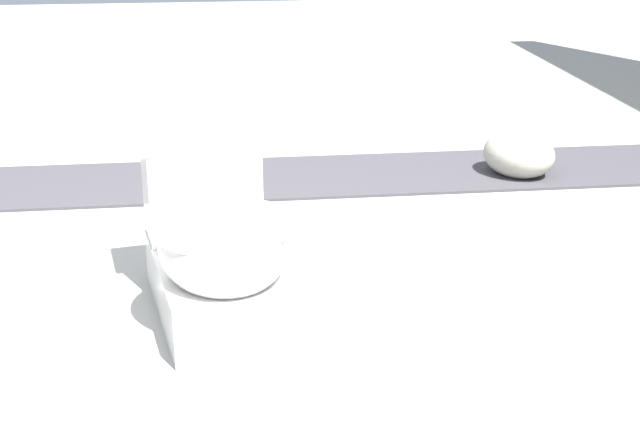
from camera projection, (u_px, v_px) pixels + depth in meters
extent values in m
plane|color=#A8A59E|center=(218.00, 301.00, 2.71)|extent=(14.00, 14.00, 0.00)
cube|color=#423F44|center=(331.00, 176.00, 3.82)|extent=(0.56, 8.00, 0.01)
cube|color=white|center=(218.00, 286.00, 2.61)|extent=(0.65, 0.44, 0.17)
ellipsoid|color=white|center=(223.00, 244.00, 2.45)|extent=(0.50, 0.43, 0.28)
cylinder|color=white|center=(222.00, 225.00, 2.43)|extent=(0.45, 0.45, 0.03)
cube|color=white|center=(202.00, 188.00, 2.71)|extent=(0.24, 0.37, 0.30)
cube|color=white|center=(199.00, 135.00, 2.65)|extent=(0.27, 0.39, 0.04)
cylinder|color=silver|center=(225.00, 125.00, 2.66)|extent=(0.02, 0.02, 0.01)
ellipsoid|color=#ADA899|center=(519.00, 154.00, 3.79)|extent=(0.41, 0.40, 0.20)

